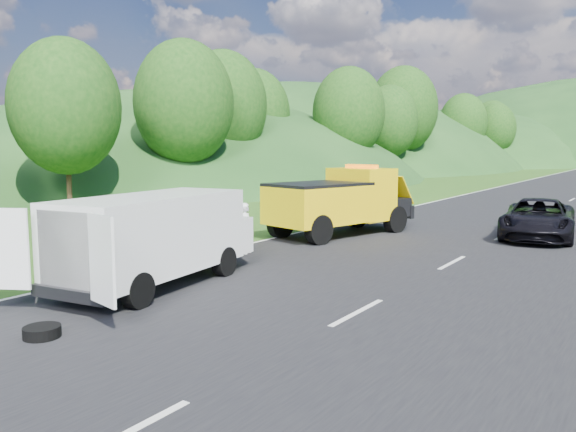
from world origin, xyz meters
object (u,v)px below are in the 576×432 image
Objects in this scene: woman at (246,254)px; suitcase at (158,249)px; tow_truck at (341,201)px; passing_suv at (537,239)px; worker at (92,303)px; child at (187,269)px; white_van at (157,235)px; spare_tire at (42,338)px.

woman is 2.93× the size of suitcase.
passing_suv is at bearing 41.74° from tow_truck.
woman reaches higher than passing_suv.
suitcase is (-2.60, 4.29, 0.27)m from worker.
worker reaches higher than woman.
passing_suv is at bearing 49.79° from suitcase.
child is 1.85× the size of suitcase.
white_van is 4.10× the size of woman.
spare_tire is at bearing 176.63° from woman.
child is 13.17m from passing_suv.
worker reaches higher than passing_suv.
spare_tire is (1.90, -5.56, 0.00)m from child.
tow_truck reaches higher than passing_suv.
tow_truck reaches higher than woman.
woman is 6.38m from worker.
woman is 11.00m from passing_suv.
worker is at bearing -42.25° from child.
tow_truck is 1.26× the size of passing_suv.
worker is at bearing 121.66° from spare_tire.
woman is at bearing 48.19° from suitcase.
spare_tire is at bearing -58.68° from suitcase.
child is at bearing -19.46° from suitcase.
white_van is 6.48× the size of child.
child is at bearing 73.17° from worker.
white_van is 4.17m from spare_tire.
tow_truck is at bearing 62.85° from worker.
suitcase reaches higher than spare_tire.
woman is 2.75m from suitcase.
worker reaches higher than spare_tire.
white_van is 4.71m from woman.
tow_truck is at bearing 122.56° from child.
spare_tire is at bearing -114.27° from passing_suv.
woman is 0.89× the size of worker.
white_van is at bearing -74.71° from tow_truck.
white_van is 10.18× the size of spare_tire.
suitcase is 13.75m from passing_suv.
white_van is at bearing -30.27° from child.
tow_truck reaches higher than child.
worker is at bearing -58.83° from suitcase.
white_van is 3.65× the size of worker.
worker is 3.29× the size of suitcase.
tow_truck is 13.48m from spare_tire.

